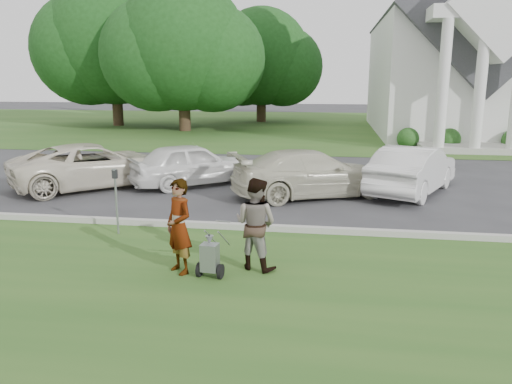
% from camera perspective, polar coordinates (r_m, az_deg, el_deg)
% --- Properties ---
extents(ground, '(120.00, 120.00, 0.00)m').
position_cam_1_polar(ground, '(10.94, -0.64, -5.27)').
color(ground, '#333335').
rests_on(ground, ground).
extents(grass_strip, '(80.00, 7.00, 0.01)m').
position_cam_1_polar(grass_strip, '(8.19, -4.09, -11.68)').
color(grass_strip, '#29531C').
rests_on(grass_strip, ground).
extents(church_lawn, '(80.00, 30.00, 0.01)m').
position_cam_1_polar(church_lawn, '(37.45, 6.07, 7.56)').
color(church_lawn, '#29531C').
rests_on(church_lawn, ground).
extents(curb, '(80.00, 0.18, 0.15)m').
position_cam_1_polar(curb, '(11.43, -0.20, -4.07)').
color(curb, '#9E9E93').
rests_on(curb, ground).
extents(church, '(9.19, 19.00, 24.10)m').
position_cam_1_polar(church, '(34.26, 21.84, 16.20)').
color(church, white).
rests_on(church, ground).
extents(tree_left, '(10.63, 8.40, 9.71)m').
position_cam_1_polar(tree_left, '(33.72, -8.40, 15.60)').
color(tree_left, '#332316').
rests_on(tree_left, ground).
extents(tree_far, '(11.64, 9.20, 10.73)m').
position_cam_1_polar(tree_far, '(38.65, -15.96, 15.76)').
color(tree_far, '#332316').
rests_on(tree_far, ground).
extents(tree_back, '(9.61, 7.60, 8.89)m').
position_cam_1_polar(tree_back, '(40.67, 0.60, 14.70)').
color(tree_back, '#332316').
rests_on(tree_back, ground).
extents(striping_cart, '(0.48, 0.92, 0.83)m').
position_cam_1_polar(striping_cart, '(8.76, -5.28, -7.54)').
color(striping_cart, black).
rests_on(striping_cart, ground).
extents(person_left, '(0.73, 0.71, 1.70)m').
position_cam_1_polar(person_left, '(8.88, -8.78, -4.01)').
color(person_left, '#999999').
rests_on(person_left, ground).
extents(person_right, '(0.99, 0.89, 1.68)m').
position_cam_1_polar(person_right, '(8.97, -0.05, -3.74)').
color(person_right, '#999999').
rests_on(person_right, ground).
extents(parking_meter_near, '(0.11, 0.10, 1.49)m').
position_cam_1_polar(parking_meter_near, '(11.36, -15.71, -0.17)').
color(parking_meter_near, gray).
rests_on(parking_meter_near, ground).
extents(car_a, '(5.29, 5.16, 1.41)m').
position_cam_1_polar(car_a, '(16.71, -18.04, 2.91)').
color(car_a, beige).
rests_on(car_a, ground).
extents(car_b, '(4.19, 3.88, 1.39)m').
position_cam_1_polar(car_b, '(16.32, -7.37, 3.19)').
color(car_b, white).
rests_on(car_b, ground).
extents(car_c, '(5.10, 3.77, 1.37)m').
position_cam_1_polar(car_c, '(14.72, 6.37, 2.13)').
color(car_c, beige).
rests_on(car_c, ground).
extents(car_d, '(3.24, 4.60, 1.44)m').
position_cam_1_polar(car_d, '(15.77, 17.47, 2.45)').
color(car_d, silver).
rests_on(car_d, ground).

